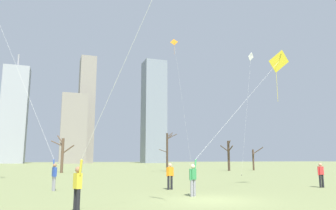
{
  "coord_description": "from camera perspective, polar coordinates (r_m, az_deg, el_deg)",
  "views": [
    {
      "loc": [
        -6.98,
        -13.77,
        1.89
      ],
      "look_at": [
        0.0,
        6.0,
        5.44
      ],
      "focal_mm": 34.18,
      "sensor_mm": 36.0,
      "label": 1
    }
  ],
  "objects": [
    {
      "name": "ground_plane",
      "position": [
        15.56,
        7.7,
        -16.49
      ],
      "size": [
        400.0,
        400.0,
        0.0
      ],
      "primitive_type": "plane",
      "color": "#848E56"
    },
    {
      "name": "kite_flyer_midfield_right_pink",
      "position": [
        22.35,
        -22.04,
        -4.67
      ],
      "size": [
        5.97,
        8.14,
        15.09
      ],
      "color": "gray",
      "rests_on": "ground"
    },
    {
      "name": "kite_flyer_far_back_red",
      "position": [
        11.4,
        -11.74,
        -4.14
      ],
      "size": [
        3.88,
        5.05,
        12.04
      ],
      "color": "black",
      "rests_on": "ground"
    },
    {
      "name": "kite_flyer_foreground_right_yellow",
      "position": [
        18.34,
        9.5,
        -6.07
      ],
      "size": [
        8.68,
        2.66,
        9.38
      ],
      "color": "gray",
      "rests_on": "ground"
    },
    {
      "name": "bystander_far_off_by_trees",
      "position": [
        24.29,
        25.61,
        -11.0
      ],
      "size": [
        0.51,
        0.22,
        1.62
      ],
      "color": "black",
      "rests_on": "ground"
    },
    {
      "name": "bystander_watching_nearby",
      "position": [
        20.54,
        0.36,
        -12.35
      ],
      "size": [
        0.51,
        0.25,
        1.62
      ],
      "color": "black",
      "rests_on": "ground"
    },
    {
      "name": "distant_kite_drifting_left_white",
      "position": [
        44.5,
        14.47,
        7.17
      ],
      "size": [
        4.25,
        2.64,
        16.14
      ],
      "color": "white",
      "rests_on": "ground"
    },
    {
      "name": "distant_kite_low_near_trees_orange",
      "position": [
        42.07,
        1.36,
        9.24
      ],
      "size": [
        2.67,
        0.87,
        17.46
      ],
      "color": "orange",
      "rests_on": "ground"
    },
    {
      "name": "bare_tree_rightmost",
      "position": [
        56.97,
        15.06,
        -9.16
      ],
      "size": [
        2.13,
        1.49,
        3.92
      ],
      "color": "#4C3828",
      "rests_on": "ground"
    },
    {
      "name": "bare_tree_right_of_center",
      "position": [
        53.68,
        10.76,
        -8.68
      ],
      "size": [
        1.75,
        1.88,
        4.92
      ],
      "color": "#423326",
      "rests_on": "ground"
    },
    {
      "name": "bare_tree_far_right_edge",
      "position": [
        49.76,
        -0.11,
        -8.12
      ],
      "size": [
        2.81,
        0.67,
        6.01
      ],
      "color": "#423326",
      "rests_on": "ground"
    },
    {
      "name": "bare_tree_leftmost",
      "position": [
        47.51,
        -18.34,
        -8.1
      ],
      "size": [
        3.18,
        2.19,
        5.26
      ],
      "color": "brown",
      "rests_on": "ground"
    },
    {
      "name": "skyline_squat_block",
      "position": [
        156.33,
        -25.76,
        -1.5
      ],
      "size": [
        10.76,
        9.5,
        48.84
      ],
      "color": "#9EA3AD",
      "rests_on": "ground"
    },
    {
      "name": "skyline_mid_tower_right",
      "position": [
        159.19,
        -14.4,
        -0.77
      ],
      "size": [
        7.33,
        10.99,
        51.02
      ],
      "color": "gray",
      "rests_on": "ground"
    },
    {
      "name": "skyline_tall_tower",
      "position": [
        159.36,
        -2.55,
        -1.12
      ],
      "size": [
        10.86,
        10.05,
        50.81
      ],
      "color": "gray",
      "rests_on": "ground"
    },
    {
      "name": "skyline_short_annex",
      "position": [
        140.83,
        -16.48,
        -3.98
      ],
      "size": [
        10.71,
        5.28,
        29.5
      ],
      "color": "gray",
      "rests_on": "ground"
    }
  ]
}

